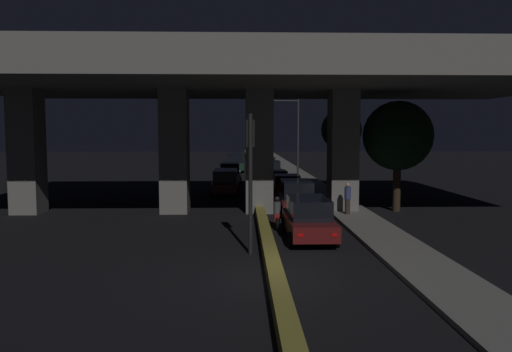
% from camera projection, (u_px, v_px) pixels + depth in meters
% --- Properties ---
extents(ground_plane, '(200.00, 200.00, 0.00)m').
position_uv_depth(ground_plane, '(274.00, 278.00, 14.53)').
color(ground_plane, black).
extents(median_divider, '(0.46, 126.00, 0.44)m').
position_uv_depth(median_divider, '(251.00, 174.00, 49.36)').
color(median_divider, olive).
rests_on(median_divider, ground_plane).
extents(sidewalk_right, '(2.17, 126.00, 0.15)m').
position_uv_depth(sidewalk_right, '(308.00, 182.00, 42.54)').
color(sidewalk_right, slate).
rests_on(sidewalk_right, ground_plane).
extents(elevated_overpass, '(31.29, 13.93, 8.98)m').
position_uv_depth(elevated_overpass, '(255.00, 80.00, 26.16)').
color(elevated_overpass, slate).
rests_on(elevated_overpass, ground_plane).
extents(traffic_light_left_of_median, '(0.30, 0.49, 4.87)m').
position_uv_depth(traffic_light_left_of_median, '(250.00, 159.00, 17.19)').
color(traffic_light_left_of_median, black).
rests_on(traffic_light_left_of_median, ground_plane).
extents(street_lamp, '(2.82, 0.32, 7.16)m').
position_uv_depth(street_lamp, '(293.00, 132.00, 43.54)').
color(street_lamp, '#2D2D30').
rests_on(street_lamp, ground_plane).
extents(car_dark_red_lead, '(1.88, 4.67, 1.66)m').
position_uv_depth(car_dark_red_lead, '(308.00, 218.00, 19.86)').
color(car_dark_red_lead, '#591414').
rests_on(car_dark_red_lead, ground_plane).
extents(car_dark_red_second, '(1.92, 4.15, 1.72)m').
position_uv_depth(car_dark_red_second, '(297.00, 196.00, 26.18)').
color(car_dark_red_second, '#591414').
rests_on(car_dark_red_second, ground_plane).
extents(car_dark_red_third, '(2.03, 4.36, 1.55)m').
position_uv_depth(car_dark_red_third, '(287.00, 186.00, 32.28)').
color(car_dark_red_third, '#591414').
rests_on(car_dark_red_third, ground_plane).
extents(car_black_fourth, '(1.94, 4.32, 1.38)m').
position_uv_depth(car_black_fourth, '(276.00, 179.00, 38.34)').
color(car_black_fourth, black).
rests_on(car_black_fourth, ground_plane).
extents(car_taxi_yellow_fifth, '(2.07, 4.28, 1.66)m').
position_uv_depth(car_taxi_yellow_fifth, '(271.00, 169.00, 46.15)').
color(car_taxi_yellow_fifth, gold).
rests_on(car_taxi_yellow_fifth, ground_plane).
extents(car_dark_green_sixth, '(2.18, 4.22, 1.69)m').
position_uv_depth(car_dark_green_sixth, '(266.00, 164.00, 53.22)').
color(car_dark_green_sixth, black).
rests_on(car_dark_green_sixth, ground_plane).
extents(car_dark_red_lead_oncoming, '(1.93, 4.75, 1.73)m').
position_uv_depth(car_dark_red_lead_oncoming, '(226.00, 181.00, 34.17)').
color(car_dark_red_lead_oncoming, '#591414').
rests_on(car_dark_red_lead_oncoming, ground_plane).
extents(car_white_second_oncoming, '(1.91, 4.72, 1.74)m').
position_uv_depth(car_white_second_oncoming, '(230.00, 172.00, 42.31)').
color(car_white_second_oncoming, silver).
rests_on(car_white_second_oncoming, ground_plane).
extents(car_dark_green_third_oncoming, '(2.17, 4.86, 1.92)m').
position_uv_depth(car_dark_green_third_oncoming, '(234.00, 163.00, 54.23)').
color(car_dark_green_third_oncoming, black).
rests_on(car_dark_green_third_oncoming, ground_plane).
extents(car_white_fourth_oncoming, '(2.09, 4.10, 1.81)m').
position_uv_depth(car_white_fourth_oncoming, '(235.00, 158.00, 64.94)').
color(car_white_fourth_oncoming, silver).
rests_on(car_white_fourth_oncoming, ground_plane).
extents(motorcycle_red_filtering_near, '(0.33, 1.75, 1.42)m').
position_uv_depth(motorcycle_red_filtering_near, '(277.00, 214.00, 22.14)').
color(motorcycle_red_filtering_near, black).
rests_on(motorcycle_red_filtering_near, ground_plane).
extents(pedestrian_on_sidewalk, '(0.31, 0.31, 1.59)m').
position_uv_depth(pedestrian_on_sidewalk, '(348.00, 198.00, 25.04)').
color(pedestrian_on_sidewalk, '#2D261E').
rests_on(pedestrian_on_sidewalk, sidewalk_right).
extents(roadside_tree_kerbside_near, '(3.72, 3.72, 5.94)m').
position_uv_depth(roadside_tree_kerbside_near, '(398.00, 136.00, 26.69)').
color(roadside_tree_kerbside_near, '#2D2116').
rests_on(roadside_tree_kerbside_near, ground_plane).
extents(roadside_tree_kerbside_mid, '(2.97, 2.97, 5.96)m').
position_uv_depth(roadside_tree_kerbside_mid, '(341.00, 130.00, 36.62)').
color(roadside_tree_kerbside_mid, '#2D2116').
rests_on(roadside_tree_kerbside_mid, ground_plane).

